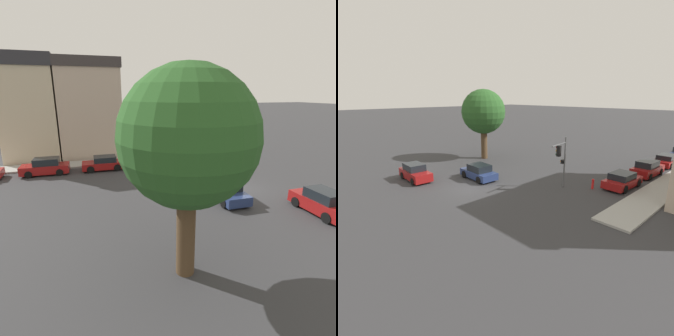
% 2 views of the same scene
% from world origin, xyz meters
% --- Properties ---
extents(ground_plane, '(300.00, 300.00, 0.00)m').
position_xyz_m(ground_plane, '(0.00, 0.00, 0.00)').
color(ground_plane, '#333335').
extents(street_tree, '(5.49, 5.49, 8.72)m').
position_xyz_m(street_tree, '(-8.05, 8.16, 5.91)').
color(street_tree, '#4C3823').
rests_on(street_tree, ground_plane).
extents(traffic_signal, '(0.81, 2.52, 4.53)m').
position_xyz_m(traffic_signal, '(5.57, 5.83, 2.95)').
color(traffic_signal, '#515456').
rests_on(traffic_signal, ground_plane).
extents(crossing_car_0, '(4.04, 2.03, 1.49)m').
position_xyz_m(crossing_car_0, '(-1.47, 2.28, 0.70)').
color(crossing_car_0, navy).
rests_on(crossing_car_0, ground_plane).
extents(crossing_car_1, '(4.07, 1.89, 1.62)m').
position_xyz_m(crossing_car_1, '(-5.40, -2.43, 0.75)').
color(crossing_car_1, maroon).
rests_on(crossing_car_1, ground_plane).
extents(parked_car_0, '(2.06, 4.21, 1.40)m').
position_xyz_m(parked_car_0, '(9.19, 10.12, 0.67)').
color(parked_car_0, maroon).
rests_on(parked_car_0, ground_plane).
extents(parked_car_1, '(2.00, 4.39, 1.59)m').
position_xyz_m(parked_car_1, '(9.34, 15.55, 0.74)').
color(parked_car_1, maroon).
rests_on(parked_car_1, ground_plane).
extents(parked_car_2, '(1.97, 4.51, 1.35)m').
position_xyz_m(parked_car_2, '(9.37, 21.43, 0.64)').
color(parked_car_2, maroon).
rests_on(parked_car_2, ground_plane).
extents(fire_hydrant, '(0.22, 0.22, 0.92)m').
position_xyz_m(fire_hydrant, '(7.60, 7.90, 0.49)').
color(fire_hydrant, red).
rests_on(fire_hydrant, ground_plane).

